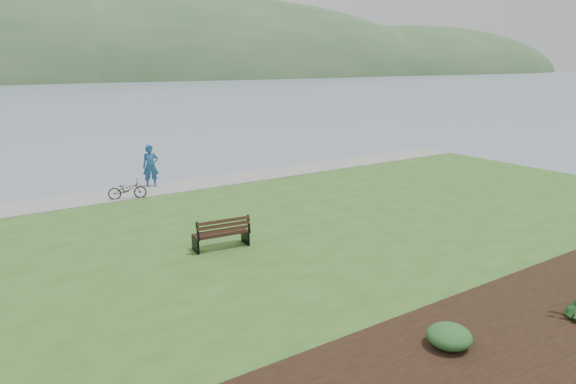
% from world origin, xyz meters
% --- Properties ---
extents(ground, '(600.00, 600.00, 0.00)m').
position_xyz_m(ground, '(0.00, 0.00, 0.00)').
color(ground, slate).
rests_on(ground, ground).
extents(lawn, '(34.00, 20.00, 0.40)m').
position_xyz_m(lawn, '(0.00, -2.00, 0.20)').
color(lawn, '#2F5B20').
rests_on(lawn, ground).
extents(shoreline_path, '(34.00, 2.20, 0.03)m').
position_xyz_m(shoreline_path, '(0.00, 6.90, 0.42)').
color(shoreline_path, gray).
rests_on(shoreline_path, lawn).
extents(far_hillside, '(580.00, 80.00, 38.00)m').
position_xyz_m(far_hillside, '(20.00, 170.00, 0.00)').
color(far_hillside, '#345731').
rests_on(far_hillside, ground).
extents(park_bench, '(1.74, 0.86, 1.04)m').
position_xyz_m(park_bench, '(-2.67, -1.46, 0.92)').
color(park_bench, black).
rests_on(park_bench, lawn).
extents(person, '(0.95, 0.76, 2.29)m').
position_xyz_m(person, '(-1.74, 7.50, 1.54)').
color(person, navy).
rests_on(person, lawn).
extents(bicycle_a, '(0.96, 1.64, 0.81)m').
position_xyz_m(bicycle_a, '(-3.29, 6.01, 0.81)').
color(bicycle_a, black).
rests_on(bicycle_a, lawn).
extents(shrub_0, '(0.89, 0.89, 0.45)m').
position_xyz_m(shrub_0, '(-1.47, -9.06, 0.66)').
color(shrub_0, '#1E4C21').
rests_on(shrub_0, garden_bed).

